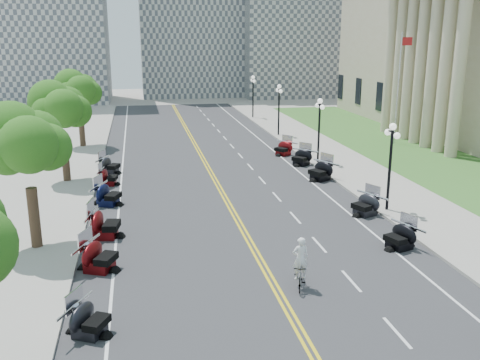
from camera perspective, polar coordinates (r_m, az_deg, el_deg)
ground at (r=25.28m, az=1.51°, el=-7.43°), size 160.00×160.00×0.00m
road at (r=34.57m, az=-2.04°, el=-1.15°), size 16.00×90.00×0.01m
centerline_yellow_a at (r=34.55m, az=-2.23°, el=-1.15°), size 0.12×90.00×0.00m
centerline_yellow_b at (r=34.58m, az=-1.84°, el=-1.13°), size 0.12×90.00×0.00m
edge_line_north at (r=36.06m, az=8.06°, el=-0.58°), size 0.12×90.00×0.00m
edge_line_south at (r=34.22m, az=-12.69°, el=-1.68°), size 0.12×90.00×0.00m
lane_dash_4 at (r=19.52m, az=16.40°, el=-15.33°), size 0.12×2.00×0.00m
lane_dash_5 at (r=22.70m, az=11.78°, el=-10.49°), size 0.12×2.00×0.00m
lane_dash_6 at (r=26.11m, az=8.44°, el=-6.82°), size 0.12×2.00×0.00m
lane_dash_7 at (r=29.66m, az=5.91°, el=-4.00°), size 0.12×2.00×0.00m
lane_dash_8 at (r=33.32m, az=3.95°, el=-1.79°), size 0.12×2.00×0.00m
lane_dash_9 at (r=37.05m, az=2.38°, el=-0.02°), size 0.12×2.00×0.00m
lane_dash_10 at (r=40.82m, az=1.10°, el=1.43°), size 0.12×2.00×0.00m
lane_dash_11 at (r=44.64m, az=0.03°, el=2.63°), size 0.12×2.00×0.00m
lane_dash_12 at (r=48.49m, az=-0.86°, el=3.64°), size 0.12×2.00×0.00m
lane_dash_13 at (r=52.36m, az=-1.63°, el=4.50°), size 0.12×2.00×0.00m
lane_dash_14 at (r=56.25m, az=-2.29°, el=5.24°), size 0.12×2.00×0.00m
lane_dash_15 at (r=60.15m, az=-2.87°, el=5.89°), size 0.12×2.00×0.00m
lane_dash_16 at (r=64.06m, az=-3.38°, el=6.45°), size 0.12×2.00×0.00m
lane_dash_17 at (r=67.99m, az=-3.83°, el=6.95°), size 0.12×2.00×0.00m
lane_dash_18 at (r=71.92m, az=-4.23°, el=7.40°), size 0.12×2.00×0.00m
lane_dash_19 at (r=75.86m, az=-4.59°, el=7.79°), size 0.12×2.00×0.00m
sidewalk_north at (r=37.55m, az=14.00°, el=-0.16°), size 5.00×90.00×0.15m
sidewalk_south at (r=34.61m, az=-19.49°, el=-1.89°), size 5.00×90.00×0.15m
lawn at (r=47.60m, az=17.69°, el=2.74°), size 9.00×60.00×0.10m
distant_block_a at (r=85.83m, az=-20.43°, el=16.48°), size 18.00×14.00×26.00m
distant_block_b at (r=91.39m, az=-5.46°, el=18.44°), size 16.00×12.00×30.00m
distant_block_c at (r=91.87m, az=6.49°, el=15.90°), size 20.00×14.00×22.00m
street_lamp_2 at (r=30.90m, az=15.68°, el=1.29°), size 0.50×1.20×4.90m
street_lamp_3 at (r=41.73m, az=8.42°, el=5.20°), size 0.50×1.20×4.90m
street_lamp_4 at (r=53.07m, az=4.16°, el=7.44°), size 0.50×1.20×4.90m
street_lamp_5 at (r=64.64m, az=1.39°, el=8.87°), size 0.50×1.20×4.90m
flagpole at (r=50.59m, az=16.50°, el=9.22°), size 1.10×0.20×10.00m
tree_2 at (r=25.76m, az=-21.76°, el=2.96°), size 4.80×4.80×9.20m
tree_3 at (r=37.45m, az=-18.51°, el=6.78°), size 4.80×4.80×9.20m
tree_4 at (r=49.28m, az=-16.79°, el=8.77°), size 4.80×4.80×9.20m
motorcycle_n_5 at (r=26.27m, az=16.69°, el=-5.69°), size 2.37×2.37×1.30m
motorcycle_n_6 at (r=30.54m, az=13.22°, el=-2.46°), size 2.54×2.54×1.35m
motorcycle_n_8 at (r=37.30m, az=8.59°, el=1.08°), size 2.83×2.83×1.47m
motorcycle_n_9 at (r=41.48m, az=6.57°, el=2.50°), size 2.75×2.75×1.36m
motorcycle_n_10 at (r=44.83m, az=4.64°, el=3.48°), size 2.64×2.64×1.32m
motorcycle_s_4 at (r=19.04m, az=-15.82°, el=-13.98°), size 2.41×2.41×1.26m
motorcycle_s_5 at (r=23.67m, az=-14.82°, el=-7.71°), size 2.71×2.71×1.44m
motorcycle_s_6 at (r=27.30m, az=-14.28°, el=-4.43°), size 2.57×2.57×1.55m
motorcycle_s_7 at (r=32.40m, az=-13.92°, el=-1.41°), size 2.67×2.67×1.43m
motorcycle_s_8 at (r=36.78m, az=-13.89°, el=0.41°), size 2.07×2.07×1.24m
motorcycle_s_9 at (r=39.82m, az=-13.73°, el=1.62°), size 2.54×2.54×1.35m
bicycle at (r=21.66m, az=6.41°, el=-10.07°), size 0.98×1.78×1.03m
cyclist_rider at (r=21.11m, az=6.52°, el=-6.63°), size 0.65×0.42×1.77m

